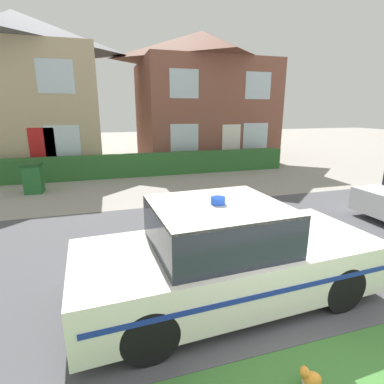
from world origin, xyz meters
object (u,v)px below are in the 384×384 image
object	(u,v)px
police_car	(226,256)
wheelie_bin	(33,178)
house_right	(202,96)
house_left	(22,92)
cat	(310,379)

from	to	relation	value
police_car	wheelie_bin	xyz separation A→B (m)	(-3.95, 7.59, -0.18)
house_right	house_left	bearing A→B (deg)	-177.71
cat	wheelie_bin	world-z (taller)	wheelie_bin
house_right	wheelie_bin	size ratio (longest dim) A/B	7.06
house_right	wheelie_bin	distance (m)	10.59
wheelie_bin	cat	bearing A→B (deg)	-64.32
house_left	wheelie_bin	bearing A→B (deg)	-78.94
house_right	wheelie_bin	bearing A→B (deg)	-143.68
house_left	police_car	bearing A→B (deg)	-69.08
house_left	house_right	xyz separation A→B (m)	(9.27, 0.37, -0.09)
police_car	house_left	xyz separation A→B (m)	(-5.05, 13.22, 2.96)
police_car	cat	xyz separation A→B (m)	(0.23, -1.67, -0.60)
police_car	house_right	world-z (taller)	house_right
police_car	wheelie_bin	distance (m)	8.56
house_left	house_right	bearing A→B (deg)	2.29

